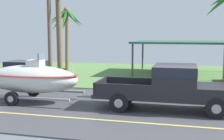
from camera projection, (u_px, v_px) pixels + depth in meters
ground at (181, 81)px, 20.48m from camera, size 36.00×22.00×0.11m
pickup_truck_towing at (174, 85)px, 12.64m from camera, size 6.02×2.05×1.92m
boat_on_trailer at (31, 79)px, 14.28m from camera, size 5.84×2.22×2.33m
parked_sedan_far at (29, 72)px, 20.10m from camera, size 4.35×1.94×1.38m
carport_awning at (182, 43)px, 23.21m from camera, size 7.33×5.46×2.61m
palm_tree_mid at (67, 22)px, 24.77m from camera, size 3.28×3.13×5.36m
utility_pole at (49, 16)px, 18.50m from camera, size 0.24×1.80×8.24m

